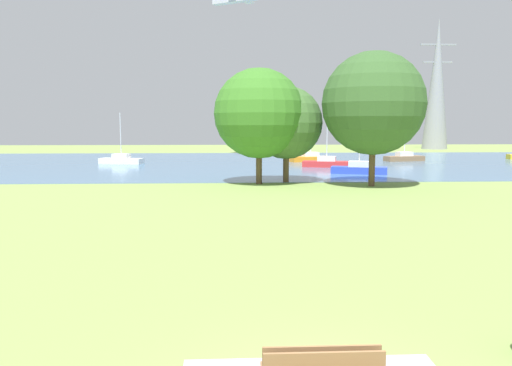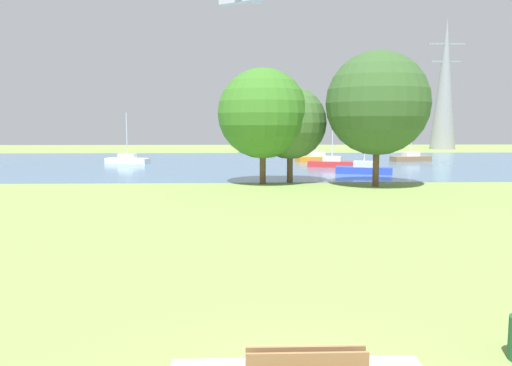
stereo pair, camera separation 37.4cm
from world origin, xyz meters
name	(u,v)px [view 2 (the right image)]	position (x,y,z in m)	size (l,w,h in m)	color
ground_plane	(257,199)	(0.00, 22.00, 0.00)	(160.00, 160.00, 0.00)	#7F994C
water_surface	(249,163)	(0.00, 50.00, 0.01)	(140.00, 40.00, 0.02)	teal
sailboat_white	(127,160)	(-13.44, 49.06, 0.45)	(5.02, 2.67, 5.58)	white
sailboat_red	(332,163)	(8.36, 43.58, 0.47)	(5.03, 2.82, 7.80)	red
sailboat_brown	(411,157)	(19.15, 51.58, 0.47)	(5.03, 2.71, 7.42)	brown
sailboat_orange	(316,158)	(7.92, 51.31, 0.46)	(5.03, 2.78, 7.04)	orange
sailboat_blue	(364,169)	(9.88, 36.50, 0.46)	(5.03, 2.91, 6.69)	blue
tree_mid_shore	(263,114)	(0.68, 29.38, 5.09)	(6.48, 6.48, 8.34)	brown
tree_west_far	(290,123)	(2.75, 30.28, 4.43)	(5.38, 5.38, 7.12)	brown
tree_east_near	(378,103)	(8.51, 27.66, 5.75)	(7.15, 7.15, 9.33)	brown
electricity_pylon	(445,84)	(34.92, 81.28, 11.41)	(6.40, 4.40, 22.79)	gray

